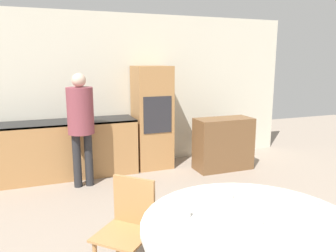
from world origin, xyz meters
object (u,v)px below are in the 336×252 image
Objects in this scene: person_standing at (81,118)px; cup at (292,223)px; sideboard at (223,144)px; chair_far_left at (128,225)px; bowl_far at (311,204)px; bowl_near at (225,195)px; bowl_centre at (251,221)px; oven_unit at (152,117)px; dining_table at (251,251)px.

person_standing is 3.36m from cup.
sideboard is 3.49m from cup.
chair_far_left is 1.42m from bowl_far.
bowl_near is at bearing 103.62° from cup.
person_standing reaches higher than bowl_centre.
chair_far_left is at bearing -87.43° from person_standing.
oven_unit is 1.80× the size of sideboard.
sideboard is 7.93× the size of bowl_far.
chair_far_left is (-1.13, -2.84, -0.36)m from oven_unit.
oven_unit is at bearing 23.29° from person_standing.
cup is (-1.38, -3.18, 0.37)m from sideboard.
person_standing is 17.65× the size of cup.
oven_unit is 3.53m from bowl_far.
oven_unit is 3.08m from chair_far_left.
person_standing is 12.08× the size of bowl_near.
dining_table is at bearing -76.20° from person_standing.
bowl_near is (-0.44, -3.17, -0.08)m from oven_unit.
chair_far_left is at bearing 132.20° from cup.
cup is at bearing -73.81° from person_standing.
dining_table is at bearing -97.69° from oven_unit.
person_standing reaches higher than cup.
bowl_far is at bearing 30.80° from cup.
bowl_centre reaches higher than bowl_near.
sideboard is at bearing 71.17° from bowl_far.
bowl_centre is at bearing -5.66° from chair_far_left.
oven_unit is 10.39× the size of bowl_centre.
oven_unit reaches higher than bowl_near.
chair_far_left is (-2.21, -2.27, 0.06)m from sideboard.
sideboard is at bearing 59.72° from bowl_near.
oven_unit reaches higher than bowl_far.
oven_unit reaches higher than bowl_centre.
cup is at bearing -40.45° from dining_table.
chair_far_left is at bearing -134.28° from sideboard.
cup is 0.77× the size of bowl_far.
chair_far_left reaches higher than bowl_near.
dining_table is 15.78× the size of cup.
bowl_far is at bearing 6.63° from bowl_centre.
bowl_centre is at bearing -173.87° from dining_table.
bowl_far is (0.55, 0.06, 0.22)m from dining_table.
dining_table is 1.69× the size of chair_far_left.
bowl_near reaches higher than bowl_far.
sideboard is 3.43m from bowl_centre.
person_standing is 3.16m from bowl_centre.
bowl_near is 1.13× the size of bowl_far.
oven_unit reaches higher than cup.
person_standing is at bearing 103.48° from bowl_centre.
bowl_near is at bearing 82.18° from bowl_centre.
chair_far_left is 1.28m from cup.
person_standing is (-0.10, 2.30, 0.51)m from chair_far_left.
bowl_far is at bearing -35.41° from bowl_near.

